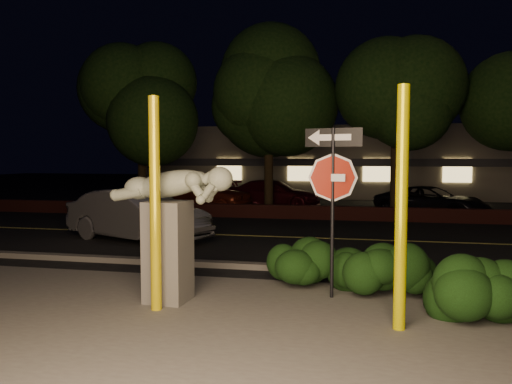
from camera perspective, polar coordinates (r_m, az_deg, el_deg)
ground at (r=17.15m, az=7.73°, el=-3.69°), size 90.00×90.00×0.00m
patio at (r=6.50m, az=0.15°, el=-16.54°), size 14.00×6.00×0.02m
road at (r=14.19m, az=6.82°, el=-5.27°), size 80.00×8.00×0.01m
lane_marking at (r=14.19m, az=6.82°, el=-5.22°), size 80.00×0.12×0.00m
curb at (r=10.18m, az=4.71°, el=-8.65°), size 80.00×0.25×0.12m
brick_wall at (r=18.41m, az=8.04°, el=-2.38°), size 40.00×0.35×0.50m
parking_lot at (r=24.09m, az=8.97°, el=-1.46°), size 40.00×12.00×0.01m
building at (r=31.96m, az=9.77°, el=3.45°), size 22.00×10.20×4.00m
tree_far_a at (r=22.20m, az=-13.03°, el=11.82°), size 4.60×4.60×7.43m
tree_far_b at (r=20.84m, az=1.48°, el=14.43°), size 5.20×5.20×8.41m
tree_far_c at (r=20.08m, az=15.84°, el=13.54°), size 4.80×4.80×7.84m
yellow_pole_left at (r=7.48m, az=-11.46°, el=-1.45°), size 0.16×0.16×3.18m
yellow_pole_right at (r=6.76m, az=16.28°, el=-1.93°), size 0.16×0.16×3.22m
signpost at (r=8.04m, az=8.77°, el=1.58°), size 0.92×0.23×2.75m
sculpture at (r=7.92m, az=-9.81°, el=-3.06°), size 2.01×0.66×2.15m
hedge_center at (r=8.88m, az=6.70°, el=-7.82°), size 1.86×0.96×0.95m
hedge_right at (r=8.48m, az=15.43°, el=-8.01°), size 1.76×1.09×1.09m
hedge_far_right at (r=7.53m, az=24.61°, el=-10.17°), size 1.56×1.14×0.99m
silver_sedan at (r=13.97m, az=-13.42°, el=-2.60°), size 4.54×3.00×1.41m
parked_car_red at (r=21.37m, az=-6.40°, el=-0.10°), size 4.77×2.74×1.53m
parked_car_darkred at (r=22.66m, az=2.04°, el=-0.21°), size 4.45×2.28×1.24m
parked_car_dark at (r=20.29m, az=19.40°, el=-1.03°), size 4.61×3.51×1.16m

